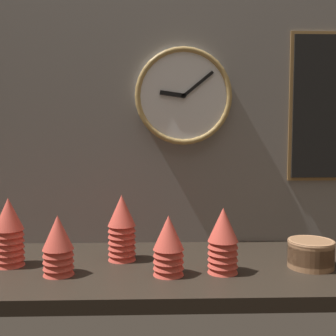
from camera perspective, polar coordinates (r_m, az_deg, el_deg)
name	(u,v)px	position (r cm, az deg, el deg)	size (l,w,h in cm)	color
ground_plane	(199,269)	(135.15, 4.25, -13.51)	(160.00, 56.00, 4.00)	black
wall_tiled_back	(192,99)	(155.08, 3.33, 9.27)	(160.00, 3.00, 105.00)	slate
cup_stack_far_left	(9,232)	(137.67, -20.73, -8.10)	(8.84, 8.84, 20.90)	#DB4C3D
cup_stack_center	(168,245)	(121.35, 0.06, -10.42)	(8.84, 8.84, 17.21)	#DB4C3D
cup_stack_center_right	(223,240)	(124.05, 7.45, -9.68)	(8.84, 8.84, 19.06)	#DB4C3D
cup_stack_center_left	(122,228)	(135.33, -6.28, -8.03)	(8.84, 8.84, 20.90)	#DB4C3D
cup_stack_left	(58,245)	(125.42, -14.67, -10.07)	(8.84, 8.84, 17.21)	#DB4C3D
bowl_stack_right	(311,253)	(135.93, 18.77, -10.82)	(13.76, 13.76, 8.36)	#996B47
wall_clock	(184,96)	(151.87, 2.12, 9.72)	(34.68, 2.70, 34.68)	white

